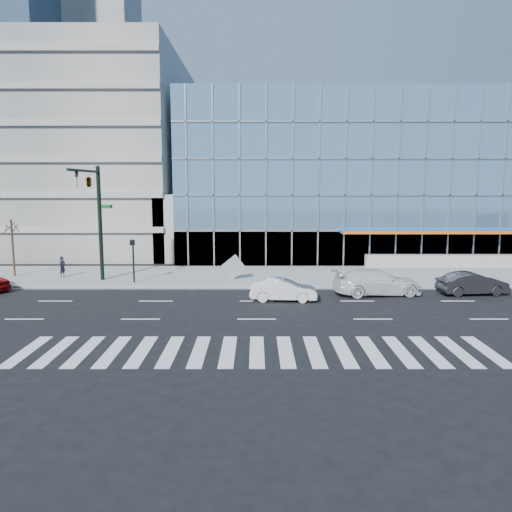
% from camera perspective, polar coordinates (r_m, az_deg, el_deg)
% --- Properties ---
extents(ground, '(160.00, 160.00, 0.00)m').
position_cam_1_polar(ground, '(29.80, 0.07, -5.18)').
color(ground, black).
rests_on(ground, ground).
extents(sidewalk, '(120.00, 8.00, 0.15)m').
position_cam_1_polar(sidewalk, '(37.62, 0.05, -2.25)').
color(sidewalk, gray).
rests_on(sidewalk, ground).
extents(theatre_building, '(42.00, 26.00, 15.00)m').
position_cam_1_polar(theatre_building, '(56.76, 14.48, 8.56)').
color(theatre_building, '#78A3C8').
rests_on(theatre_building, ground).
extents(parking_garage, '(24.00, 24.00, 20.00)m').
position_cam_1_polar(parking_garage, '(58.58, -20.30, 10.74)').
color(parking_garage, gray).
rests_on(parking_garage, ground).
extents(ramp_block, '(6.00, 8.00, 6.00)m').
position_cam_1_polar(ramp_block, '(47.53, -7.23, 3.44)').
color(ramp_block, gray).
rests_on(ramp_block, ground).
extents(tower_backdrop, '(14.00, 14.00, 48.00)m').
position_cam_1_polar(tower_backdrop, '(104.83, -17.42, 17.24)').
color(tower_backdrop, gray).
rests_on(tower_backdrop, ground).
extents(traffic_signal, '(1.14, 5.74, 8.00)m').
position_cam_1_polar(traffic_signal, '(35.31, -18.21, 6.61)').
color(traffic_signal, black).
rests_on(traffic_signal, sidewalk).
extents(ped_signal_post, '(0.30, 0.33, 3.00)m').
position_cam_1_polar(ped_signal_post, '(35.30, -13.88, 0.22)').
color(ped_signal_post, black).
rests_on(ped_signal_post, sidewalk).
extents(street_tree_near, '(1.10, 1.10, 4.23)m').
position_cam_1_polar(street_tree_near, '(40.79, -26.17, 2.98)').
color(street_tree_near, '#332319').
rests_on(street_tree_near, sidewalk).
extents(white_suv, '(5.74, 2.83, 1.60)m').
position_cam_1_polar(white_suv, '(32.31, 13.69, -2.91)').
color(white_suv, silver).
rests_on(white_suv, ground).
extents(white_sedan, '(4.05, 1.62, 1.31)m').
position_cam_1_polar(white_sedan, '(29.87, 3.15, -3.88)').
color(white_sedan, silver).
rests_on(white_sedan, ground).
extents(dark_sedan, '(4.42, 1.95, 1.41)m').
position_cam_1_polar(dark_sedan, '(34.24, 23.50, -2.90)').
color(dark_sedan, black).
rests_on(dark_sedan, ground).
extents(pedestrian, '(0.54, 0.65, 1.53)m').
position_cam_1_polar(pedestrian, '(39.15, -21.25, -1.15)').
color(pedestrian, black).
rests_on(pedestrian, sidewalk).
extents(tilted_panel, '(1.81, 0.35, 1.82)m').
position_cam_1_polar(tilted_panel, '(35.53, -2.54, -1.26)').
color(tilted_panel, '#A7A7A7').
rests_on(tilted_panel, sidewalk).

